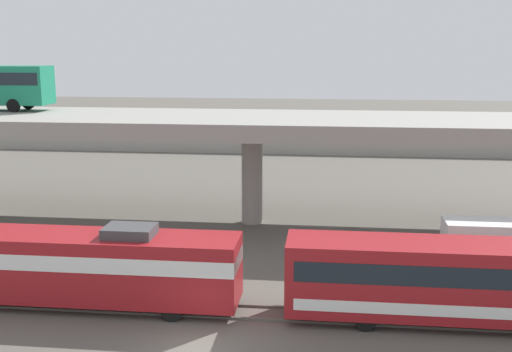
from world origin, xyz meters
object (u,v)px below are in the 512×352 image
(parked_car_0, at_px, (216,126))
(parked_car_2, at_px, (168,126))
(parked_car_4, at_px, (257,127))
(parked_car_3, at_px, (345,132))
(parked_car_1, at_px, (446,134))
(service_truck_west, at_px, (501,246))
(train_locomotive, at_px, (61,263))

(parked_car_0, relative_size, parked_car_2, 1.14)
(parked_car_2, xyz_separation_m, parked_car_4, (11.92, -0.48, 0.00))
(parked_car_2, relative_size, parked_car_3, 1.00)
(parked_car_0, xyz_separation_m, parked_car_3, (16.69, -4.28, -0.00))
(parked_car_3, bearing_deg, parked_car_1, 179.12)
(service_truck_west, distance_m, parked_car_4, 49.54)
(service_truck_west, bearing_deg, train_locomotive, -162.68)
(parked_car_0, bearing_deg, parked_car_1, 171.12)
(train_locomotive, xyz_separation_m, service_truck_west, (22.74, 7.09, -0.55))
(parked_car_4, bearing_deg, service_truck_west, -67.38)
(service_truck_west, height_order, parked_car_4, service_truck_west)
(service_truck_west, bearing_deg, parked_car_3, 100.54)
(service_truck_west, xyz_separation_m, parked_car_4, (-19.05, 45.72, 0.65))
(parked_car_2, distance_m, parked_car_4, 11.93)
(train_locomotive, xyz_separation_m, parked_car_1, (26.83, 48.98, 0.10))
(parked_car_0, relative_size, parked_car_1, 1.02)
(parked_car_3, bearing_deg, parked_car_2, -10.10)
(train_locomotive, xyz_separation_m, parked_car_0, (-1.77, 53.45, 0.10))
(service_truck_west, height_order, parked_car_2, service_truck_west)
(parked_car_0, bearing_deg, service_truck_west, 117.87)
(parked_car_3, xyz_separation_m, parked_car_4, (-11.23, 3.65, -0.00))
(train_locomotive, bearing_deg, parked_car_1, -118.71)
(parked_car_4, bearing_deg, parked_car_2, 177.71)
(parked_car_1, bearing_deg, parked_car_0, -8.88)
(service_truck_west, relative_size, parked_car_3, 1.67)
(parked_car_2, height_order, parked_car_3, same)
(service_truck_west, xyz_separation_m, parked_car_0, (-24.52, 46.36, 0.65))
(service_truck_west, height_order, parked_car_3, service_truck_west)
(parked_car_1, height_order, parked_car_3, same)
(train_locomotive, height_order, parked_car_0, train_locomotive)
(service_truck_west, height_order, parked_car_1, service_truck_west)
(parked_car_1, xyz_separation_m, parked_car_2, (-35.06, 4.31, -0.00))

